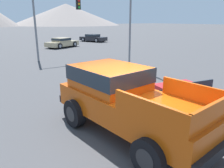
% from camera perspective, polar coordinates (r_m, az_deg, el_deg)
% --- Properties ---
extents(ground_plane, '(320.00, 320.00, 0.00)m').
position_cam_1_polar(ground_plane, '(6.87, 3.89, -12.01)').
color(ground_plane, '#424244').
extents(orange_pickup_truck, '(2.71, 5.34, 1.90)m').
position_cam_1_polar(orange_pickup_truck, '(6.47, 3.15, -3.29)').
color(orange_pickup_truck, '#CC4C0C').
rests_on(orange_pickup_truck, ground_plane).
extents(red_convertible_car, '(2.53, 4.28, 1.08)m').
position_cam_1_polar(red_convertible_car, '(8.54, 23.08, -4.36)').
color(red_convertible_car, red).
rests_on(red_convertible_car, ground_plane).
extents(parked_car_dark, '(3.28, 4.53, 1.13)m').
position_cam_1_polar(parked_car_dark, '(34.85, -4.96, 11.94)').
color(parked_car_dark, '#232328').
rests_on(parked_car_dark, ground_plane).
extents(parked_car_tan, '(4.49, 3.26, 1.16)m').
position_cam_1_polar(parked_car_tan, '(27.97, -12.94, 10.53)').
color(parked_car_tan, tan).
rests_on(parked_car_tan, ground_plane).
extents(traffic_light_main, '(4.39, 0.38, 5.31)m').
position_cam_1_polar(traffic_light_main, '(19.23, -14.49, 17.41)').
color(traffic_light_main, slate).
rests_on(traffic_light_main, ground_plane).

